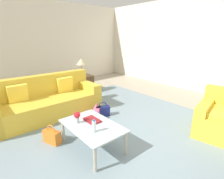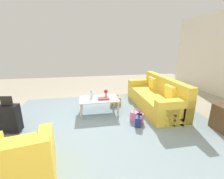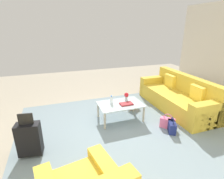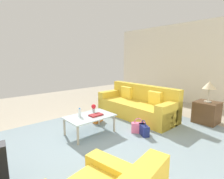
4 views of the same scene
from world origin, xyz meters
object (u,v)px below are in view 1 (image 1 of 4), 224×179
flower_vase (77,116)px  handbag_orange (52,136)px  couch (46,103)px  table_lamp (81,62)px  water_bottle (94,126)px  handbag_navy (103,111)px  handbag_pink (97,113)px  side_table (82,84)px  coffee_table (92,128)px  coffee_table_book (92,120)px

flower_vase → handbag_orange: 0.65m
handbag_orange → couch: bearing=162.8°
flower_vase → table_lamp: (-2.58, 1.65, 0.47)m
flower_vase → water_bottle: bearing=6.8°
water_bottle → handbag_navy: size_ratio=0.57×
couch → handbag_pink: couch is taller
handbag_pink → handbag_orange: bearing=-75.8°
water_bottle → handbag_navy: bearing=137.4°
handbag_pink → handbag_orange: 1.23m
couch → handbag_orange: bearing=-17.2°
side_table → handbag_navy: (1.93, -0.61, -0.16)m
coffee_table → water_bottle: (0.20, -0.10, 0.15)m
water_bottle → table_lamp: (-3.00, 1.60, 0.50)m
couch → handbag_orange: size_ratio=6.86×
handbag_pink → flower_vase: bearing=-52.4°
coffee_table_book → handbag_orange: (-0.46, -0.56, -0.32)m
side_table → handbag_pink: (1.92, -0.79, -0.16)m
flower_vase → handbag_navy: flower_vase is taller
water_bottle → handbag_orange: (-0.78, -0.38, -0.40)m
coffee_table_book → handbag_pink: (-0.76, 0.63, -0.32)m
table_lamp → coffee_table_book: bearing=-27.9°
side_table → handbag_pink: side_table is taller
flower_vase → handbag_navy: (-0.65, 1.04, -0.42)m
side_table → table_lamp: (-0.00, 0.00, 0.73)m
water_bottle → coffee_table_book: bearing=150.6°
water_bottle → handbag_pink: bearing=143.1°
couch → side_table: (-1.00, 1.60, -0.03)m
coffee_table → side_table: size_ratio=1.88×
couch → coffee_table: couch is taller
coffee_table → handbag_navy: coffee_table is taller
side_table → handbag_orange: size_ratio=1.61×
flower_vase → side_table: bearing=147.4°
flower_vase → coffee_table_book: bearing=66.5°
coffee_table_book → handbag_navy: coffee_table_book is taller
coffee_table_book → handbag_orange: coffee_table_book is taller
coffee_table_book → flower_vase: 0.27m
flower_vase → side_table: size_ratio=0.35×
water_bottle → flower_vase: 0.42m
couch → side_table: size_ratio=4.25×
water_bottle → coffee_table: bearing=153.4°
side_table → handbag_pink: size_ratio=1.61×
coffee_table → handbag_orange: size_ratio=3.03×
coffee_table → coffee_table_book: size_ratio=3.54×
water_bottle → handbag_orange: size_ratio=0.57×
coffee_table_book → flower_vase: bearing=-113.7°
flower_vase → table_lamp: table_lamp is taller
coffee_table → handbag_orange: 0.79m
water_bottle → table_lamp: bearing=151.9°
water_bottle → handbag_navy: water_bottle is taller
coffee_table → handbag_orange: (-0.58, -0.48, -0.25)m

